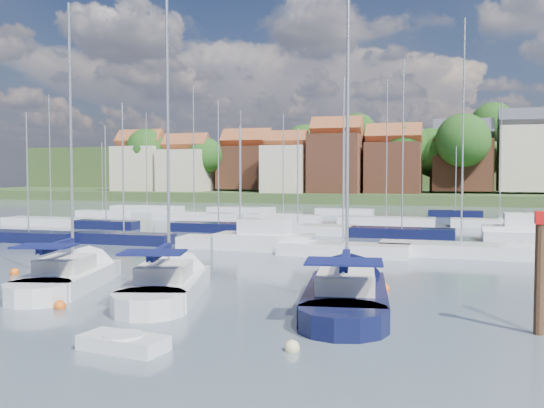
% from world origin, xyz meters
% --- Properties ---
extents(ground, '(260.00, 260.00, 0.00)m').
position_xyz_m(ground, '(0.00, 40.00, 0.00)').
color(ground, '#495764').
rests_on(ground, ground).
extents(sailboat_left, '(5.42, 11.44, 15.06)m').
position_xyz_m(sailboat_left, '(-10.53, 5.05, 0.36)').
color(sailboat_left, silver).
rests_on(sailboat_left, ground).
extents(sailboat_centre, '(5.89, 11.75, 15.45)m').
position_xyz_m(sailboat_centre, '(-5.06, 4.60, 0.35)').
color(sailboat_centre, silver).
rests_on(sailboat_centre, ground).
extents(sailboat_navy, '(5.03, 12.77, 17.17)m').
position_xyz_m(sailboat_navy, '(3.27, 4.97, 0.35)').
color(sailboat_navy, black).
rests_on(sailboat_navy, ground).
extents(tender, '(2.93, 1.66, 0.60)m').
position_xyz_m(tender, '(-2.17, -4.77, 0.23)').
color(tender, silver).
rests_on(tender, ground).
extents(timber_piling, '(0.40, 0.40, 6.53)m').
position_xyz_m(timber_piling, '(10.62, 1.03, 1.21)').
color(timber_piling, '#4C331E').
rests_on(timber_piling, ground).
extents(buoy_c, '(0.51, 0.51, 0.51)m').
position_xyz_m(buoy_c, '(-7.75, -0.35, 0.00)').
color(buoy_c, '#D85914').
rests_on(buoy_c, ground).
extents(buoy_d, '(0.50, 0.50, 0.50)m').
position_xyz_m(buoy_d, '(2.94, -3.31, 0.00)').
color(buoy_d, beige).
rests_on(buoy_d, ground).
extents(buoy_e, '(0.53, 0.53, 0.53)m').
position_xyz_m(buoy_e, '(4.64, 7.28, 0.00)').
color(buoy_e, '#D85914').
rests_on(buoy_e, ground).
extents(buoy_g, '(0.52, 0.52, 0.52)m').
position_xyz_m(buoy_g, '(-15.33, 6.05, 0.00)').
color(buoy_g, '#D85914').
rests_on(buoy_g, ground).
extents(marina_field, '(79.62, 41.41, 15.93)m').
position_xyz_m(marina_field, '(1.91, 35.15, 0.43)').
color(marina_field, silver).
rests_on(marina_field, ground).
extents(far_shore_town, '(212.46, 90.00, 22.27)m').
position_xyz_m(far_shore_town, '(2.23, 132.67, 4.61)').
color(far_shore_town, '#3F5028').
rests_on(far_shore_town, ground).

